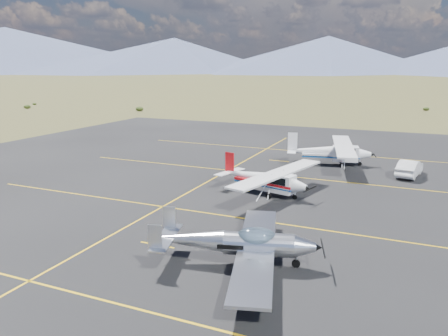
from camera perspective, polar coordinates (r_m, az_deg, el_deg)
The scene contains 6 objects.
ground at distance 24.71m, azimuth 1.64°, elevation -8.18°, with size 1600.00×1600.00×0.00m, color #383D1C.
apron at distance 30.96m, azimuth 6.48°, elevation -3.76°, with size 72.00×72.00×0.02m, color black.
aircraft_low_wing at distance 20.35m, azimuth 2.06°, elevation -9.78°, with size 7.58×10.32×2.25m.
aircraft_cessna at distance 31.34m, azimuth 5.39°, elevation -1.30°, with size 6.81×10.37×2.63m.
aircraft_plain at distance 41.51m, azimuth 13.73°, elevation 2.16°, with size 7.18×11.40×2.88m.
sedan at distance 39.35m, azimuth 23.06°, elevation -0.00°, with size 1.46×4.18×1.38m, color white.
Camera 1 is at (8.49, -21.35, 9.07)m, focal length 35.00 mm.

